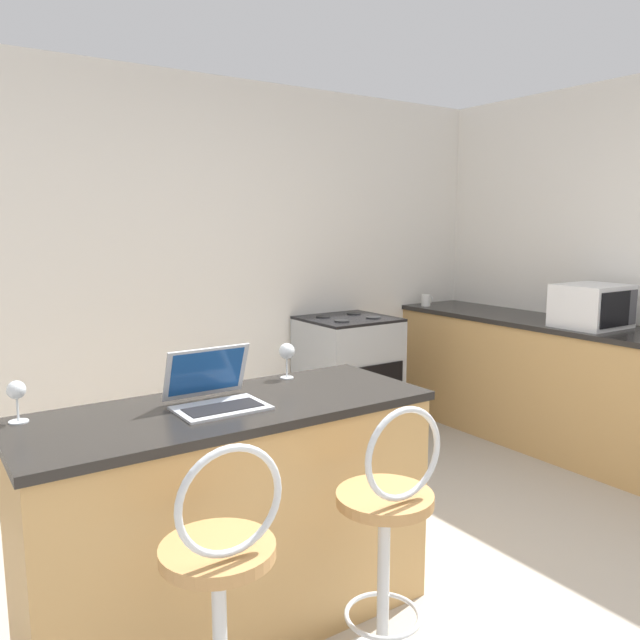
{
  "coord_description": "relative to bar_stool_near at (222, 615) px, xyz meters",
  "views": [
    {
      "loc": [
        -1.68,
        -1.41,
        1.62
      ],
      "look_at": [
        0.45,
        1.75,
        1.03
      ],
      "focal_mm": 35.0,
      "sensor_mm": 36.0,
      "label": 1
    }
  ],
  "objects": [
    {
      "name": "microwave",
      "position": [
        3.14,
        0.88,
        0.58
      ],
      "size": [
        0.45,
        0.39,
        0.29
      ],
      "color": "white",
      "rests_on": "counter_right"
    },
    {
      "name": "laptop",
      "position": [
        0.27,
        0.6,
        0.5
      ],
      "size": [
        0.34,
        0.29,
        0.22
      ],
      "color": "#B7BABF",
      "rests_on": "breakfast_bar"
    },
    {
      "name": "bar_stool_near",
      "position": [
        0.0,
        0.0,
        0.0
      ],
      "size": [
        0.4,
        0.4,
        1.03
      ],
      "color": "silver",
      "rests_on": "ground_plane"
    },
    {
      "name": "wine_glass_short",
      "position": [
        -0.39,
        0.8,
        0.55
      ],
      "size": [
        0.07,
        0.07,
        0.15
      ],
      "color": "silver",
      "rests_on": "breakfast_bar"
    },
    {
      "name": "wine_glass_tall",
      "position": [
        0.72,
        0.82,
        0.56
      ],
      "size": [
        0.07,
        0.07,
        0.16
      ],
      "color": "silver",
      "rests_on": "breakfast_bar"
    },
    {
      "name": "wall_back",
      "position": [
        0.99,
        2.49,
        0.81
      ],
      "size": [
        12.0,
        0.06,
        2.6
      ],
      "color": "silver",
      "rests_on": "ground_plane"
    },
    {
      "name": "stove_range",
      "position": [
        2.04,
        2.14,
        -0.02
      ],
      "size": [
        0.64,
        0.61,
        0.93
      ],
      "color": "#9EA3A8",
      "rests_on": "ground_plane"
    },
    {
      "name": "mug_white",
      "position": [
        2.98,
        2.29,
        0.49
      ],
      "size": [
        0.09,
        0.08,
        0.1
      ],
      "color": "white",
      "rests_on": "counter_right"
    },
    {
      "name": "bar_stool_far",
      "position": [
        0.63,
        0.0,
        0.0
      ],
      "size": [
        0.4,
        0.4,
        1.03
      ],
      "color": "silver",
      "rests_on": "ground_plane"
    },
    {
      "name": "counter_right",
      "position": [
        3.17,
        0.91,
        -0.02
      ],
      "size": [
        0.63,
        3.12,
        0.93
      ],
      "color": "tan",
      "rests_on": "ground_plane"
    },
    {
      "name": "breakfast_bar",
      "position": [
        0.31,
        0.59,
        -0.02
      ],
      "size": [
        1.6,
        0.62,
        0.93
      ],
      "color": "tan",
      "rests_on": "ground_plane"
    }
  ]
}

